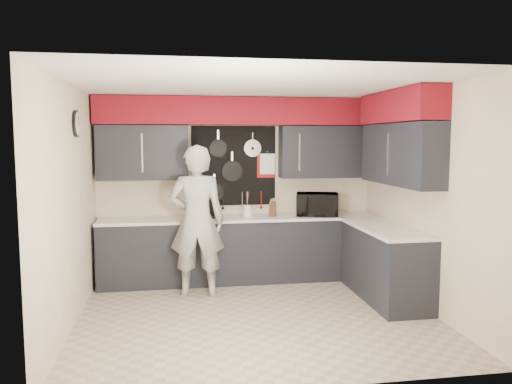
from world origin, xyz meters
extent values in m
plane|color=tan|center=(0.00, 0.00, 0.00)|extent=(4.00, 4.00, 0.00)
cube|color=#F6E2BE|center=(0.00, 1.75, 1.30)|extent=(4.00, 0.01, 2.60)
cube|color=black|center=(-1.33, 1.59, 1.83)|extent=(1.24, 0.32, 0.75)
cube|color=black|center=(1.28, 1.59, 1.83)|extent=(1.34, 0.32, 0.75)
cube|color=maroon|center=(0.00, 1.57, 2.40)|extent=(3.94, 0.36, 0.38)
cube|color=black|center=(-0.05, 1.74, 1.62)|extent=(1.22, 0.03, 1.15)
cylinder|color=black|center=(-0.28, 1.70, 1.88)|extent=(0.26, 0.04, 0.26)
cylinder|color=black|center=(-0.08, 1.70, 1.55)|extent=(0.30, 0.04, 0.30)
cylinder|color=black|center=(-0.34, 1.70, 1.24)|extent=(0.27, 0.04, 0.27)
cylinder|color=silver|center=(0.22, 1.70, 1.88)|extent=(0.25, 0.02, 0.25)
cube|color=#A2130C|center=(0.42, 1.72, 1.62)|extent=(0.26, 0.01, 0.34)
cube|color=white|center=(0.44, 1.70, 1.65)|extent=(0.22, 0.01, 0.30)
cylinder|color=silver|center=(-0.50, 1.71, 1.13)|extent=(0.01, 0.01, 0.20)
cylinder|color=silver|center=(-0.22, 1.71, 1.13)|extent=(0.01, 0.01, 0.20)
cylinder|color=silver|center=(0.07, 1.71, 1.13)|extent=(0.01, 0.01, 0.20)
cylinder|color=silver|center=(0.35, 1.71, 1.13)|extent=(0.01, 0.01, 0.20)
cube|color=#F6E2BE|center=(2.00, 0.00, 1.30)|extent=(0.01, 3.50, 2.60)
cube|color=black|center=(1.84, 0.30, 1.83)|extent=(0.32, 1.70, 0.75)
cube|color=maroon|center=(1.82, 0.30, 2.40)|extent=(0.36, 1.70, 0.38)
cube|color=#F6E2BE|center=(-2.00, 0.00, 1.30)|extent=(0.01, 3.50, 2.60)
cylinder|color=black|center=(-1.98, 0.40, 2.18)|extent=(0.04, 0.30, 0.30)
cylinder|color=white|center=(-1.96, 0.40, 2.18)|extent=(0.01, 0.26, 0.26)
cube|color=black|center=(0.00, 1.45, 0.44)|extent=(3.90, 0.60, 0.88)
cube|color=white|center=(0.00, 1.44, 0.90)|extent=(3.90, 0.63, 0.04)
cube|color=black|center=(1.70, 0.35, 0.44)|extent=(0.60, 1.60, 0.88)
cube|color=white|center=(1.69, 0.35, 0.90)|extent=(0.63, 1.60, 0.04)
cube|color=black|center=(0.00, 1.19, 0.05)|extent=(3.90, 0.06, 0.10)
imported|color=black|center=(1.10, 1.38, 1.08)|extent=(0.67, 0.53, 0.32)
cube|color=#3C2013|center=(0.46, 1.40, 1.02)|extent=(0.11, 0.11, 0.20)
cylinder|color=white|center=(0.11, 1.46, 1.00)|extent=(0.13, 0.13, 0.16)
cube|color=black|center=(-0.37, 1.42, 0.94)|extent=(0.20, 0.24, 0.03)
cube|color=black|center=(-0.37, 1.50, 1.09)|extent=(0.19, 0.08, 0.30)
cube|color=black|center=(-0.37, 1.42, 1.22)|extent=(0.20, 0.24, 0.06)
cylinder|color=black|center=(-0.37, 1.40, 1.02)|extent=(0.11, 0.11, 0.14)
imported|color=#A9A9A7|center=(-0.63, 0.86, 0.97)|extent=(0.76, 0.55, 1.94)
camera|label=1|loc=(-0.90, -5.47, 2.00)|focal=35.00mm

